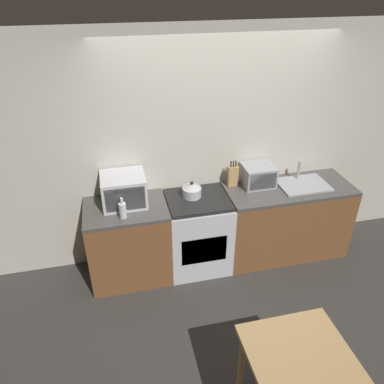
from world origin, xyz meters
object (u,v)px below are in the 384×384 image
object	(u,v)px
bottle	(123,210)
dining_table	(299,367)
microwave	(124,190)
stove_range	(197,232)
toaster_oven	(258,176)
kettle	(192,190)

from	to	relation	value
bottle	dining_table	world-z (taller)	bottle
microwave	bottle	size ratio (longest dim) A/B	2.02
stove_range	bottle	size ratio (longest dim) A/B	4.06
toaster_oven	dining_table	distance (m)	2.12
stove_range	dining_table	size ratio (longest dim) A/B	1.22
microwave	toaster_oven	bearing A→B (deg)	1.77
kettle	dining_table	xyz separation A→B (m)	(0.31, -1.95, -0.35)
stove_range	dining_table	distance (m)	1.92
microwave	dining_table	xyz separation A→B (m)	(1.02, -1.98, -0.44)
stove_range	kettle	bearing A→B (deg)	130.22
toaster_oven	dining_table	bearing A→B (deg)	-103.09
toaster_oven	dining_table	xyz separation A→B (m)	(-0.47, -2.03, -0.40)
kettle	bottle	world-z (taller)	bottle
kettle	bottle	distance (m)	0.79
kettle	dining_table	world-z (taller)	kettle
bottle	dining_table	bearing A→B (deg)	-58.31
kettle	toaster_oven	size ratio (longest dim) A/B	0.59
stove_range	toaster_oven	world-z (taller)	toaster_oven
bottle	microwave	bearing A→B (deg)	81.82
stove_range	bottle	xyz separation A→B (m)	(-0.80, -0.17, 0.54)
kettle	microwave	bearing A→B (deg)	177.66
stove_range	kettle	xyz separation A→B (m)	(-0.05, 0.06, 0.53)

